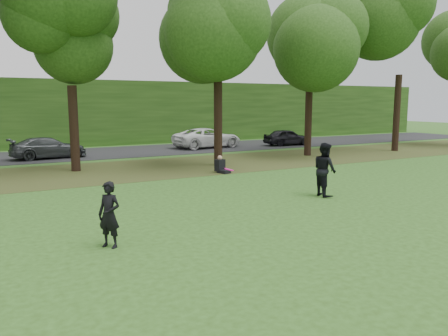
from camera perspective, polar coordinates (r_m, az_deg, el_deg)
name	(u,v)px	position (r m, az deg, el deg)	size (l,w,h in m)	color
ground	(307,240)	(10.97, 10.83, -9.23)	(120.00, 120.00, 0.00)	#2B4C17
leaf_litter	(141,169)	(22.32, -10.74, -0.12)	(60.00, 7.00, 0.01)	#473519
street	(104,153)	(29.98, -15.43, 1.93)	(70.00, 7.00, 0.02)	black
far_hedge	(84,113)	(35.68, -17.81, 6.85)	(70.00, 3.00, 5.00)	#1D3F12
player_left	(109,215)	(10.40, -14.76, -5.92)	(0.56, 0.37, 1.54)	black
player_right	(325,169)	(15.93, 13.02, -0.18)	(0.93, 0.73, 1.91)	black
parked_cars	(52,145)	(28.66, -21.56, 2.78)	(37.77, 3.74, 1.53)	black
frisbee	(229,170)	(12.12, 0.67, -0.20)	(0.32, 0.33, 0.11)	#FF159F
seated_person	(221,166)	(20.70, -0.39, 0.21)	(0.59, 0.81, 0.83)	black
tree_line	(130,5)	(22.37, -12.17, 20.06)	(55.30, 7.90, 12.31)	black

